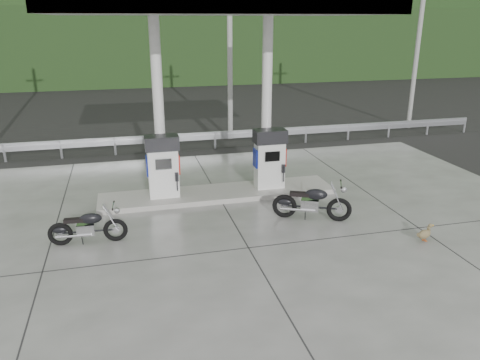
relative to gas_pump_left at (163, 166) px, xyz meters
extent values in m
plane|color=black|center=(1.60, -2.50, -1.07)|extent=(160.00, 160.00, 0.00)
cube|color=slate|center=(1.60, -2.50, -1.06)|extent=(18.00, 14.00, 0.02)
cube|color=#9C9891|center=(1.60, 0.00, -0.98)|extent=(7.00, 1.40, 0.15)
cylinder|color=white|center=(0.00, 0.40, 1.60)|extent=(0.30, 0.30, 5.00)
cylinder|color=white|center=(3.20, 0.40, 1.60)|extent=(0.30, 0.30, 5.00)
cube|color=silver|center=(1.60, 0.00, 4.30)|extent=(8.50, 5.00, 0.40)
cube|color=black|center=(1.60, 9.00, -1.07)|extent=(60.00, 7.00, 0.01)
cylinder|color=gray|center=(3.60, 7.00, 2.93)|extent=(0.22, 0.22, 8.00)
cylinder|color=gray|center=(12.60, 7.00, 2.93)|extent=(0.22, 0.22, 8.00)
cube|color=black|center=(1.60, 27.50, 1.93)|extent=(80.00, 6.00, 6.00)
camera|label=1|loc=(-0.98, -12.93, 3.98)|focal=35.00mm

